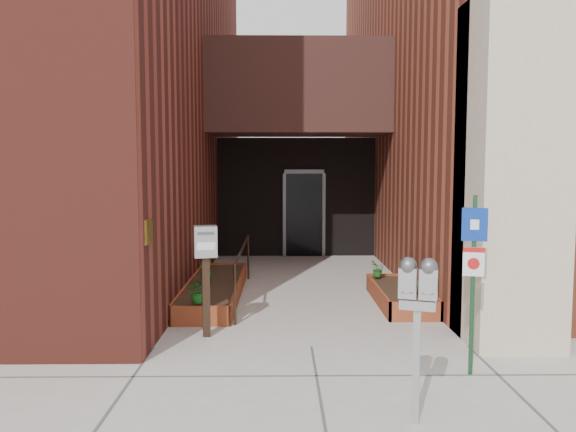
{
  "coord_description": "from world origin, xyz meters",
  "views": [
    {
      "loc": [
        -0.38,
        -6.94,
        2.29
      ],
      "look_at": [
        -0.28,
        1.8,
        1.51
      ],
      "focal_mm": 35.0,
      "sensor_mm": 36.0,
      "label": 1
    }
  ],
  "objects": [
    {
      "name": "shrub_left_b",
      "position": [
        -1.66,
        2.45,
        0.51
      ],
      "size": [
        0.32,
        0.32,
        0.41
      ],
      "primitive_type": "imported",
      "rotation": [
        0.0,
        0.0,
        2.45
      ],
      "color": "#17521A",
      "rests_on": "planter_left"
    },
    {
      "name": "parking_meter",
      "position": [
        0.81,
        -2.13,
        1.16
      ],
      "size": [
        0.35,
        0.22,
        1.5
      ],
      "color": "#A0A0A2",
      "rests_on": "ground"
    },
    {
      "name": "payment_dropbox",
      "position": [
        -1.39,
        0.46,
        1.08
      ],
      "size": [
        0.34,
        0.28,
        1.5
      ],
      "color": "black",
      "rests_on": "ground"
    },
    {
      "name": "architecture",
      "position": [
        -0.18,
        6.89,
        4.98
      ],
      "size": [
        20.0,
        14.6,
        10.0
      ],
      "color": "maroon",
      "rests_on": "ground"
    },
    {
      "name": "ground",
      "position": [
        0.0,
        0.0,
        0.0
      ],
      "size": [
        80.0,
        80.0,
        0.0
      ],
      "primitive_type": "plane",
      "color": "#9E9991",
      "rests_on": "ground"
    },
    {
      "name": "planter_right",
      "position": [
        1.6,
        2.2,
        0.13
      ],
      "size": [
        0.8,
        2.2,
        0.3
      ],
      "color": "brown",
      "rests_on": "ground"
    },
    {
      "name": "shrub_right_b",
      "position": [
        1.85,
        1.78,
        0.45
      ],
      "size": [
        0.16,
        0.16,
        0.3
      ],
      "primitive_type": "imported",
      "rotation": [
        0.0,
        0.0,
        3.19
      ],
      "color": "#1D5117",
      "rests_on": "planter_right"
    },
    {
      "name": "sign_post",
      "position": [
        1.7,
        -0.97,
        1.22
      ],
      "size": [
        0.26,
        0.1,
        1.98
      ],
      "color": "#14381E",
      "rests_on": "ground"
    },
    {
      "name": "shrub_left_c",
      "position": [
        -1.68,
        2.64,
        0.47
      ],
      "size": [
        0.25,
        0.25,
        0.34
      ],
      "primitive_type": "imported",
      "rotation": [
        0.0,
        0.0,
        3.62
      ],
      "color": "#174F16",
      "rests_on": "planter_left"
    },
    {
      "name": "shrub_right_a",
      "position": [
        1.69,
        1.74,
        0.49
      ],
      "size": [
        0.28,
        0.28,
        0.37
      ],
      "primitive_type": "imported",
      "rotation": [
        0.0,
        0.0,
        1.13
      ],
      "color": "#265718",
      "rests_on": "planter_right"
    },
    {
      "name": "handrail",
      "position": [
        -1.05,
        2.65,
        0.75
      ],
      "size": [
        0.04,
        3.34,
        0.9
      ],
      "color": "black",
      "rests_on": "ground"
    },
    {
      "name": "shrub_right_c",
      "position": [
        1.36,
        2.98,
        0.45
      ],
      "size": [
        0.28,
        0.28,
        0.3
      ],
      "primitive_type": "imported",
      "rotation": [
        0.0,
        0.0,
        4.64
      ],
      "color": "#1D5B1A",
      "rests_on": "planter_right"
    },
    {
      "name": "planter_left",
      "position": [
        -1.55,
        2.7,
        0.13
      ],
      "size": [
        0.9,
        3.6,
        0.3
      ],
      "color": "brown",
      "rests_on": "ground"
    },
    {
      "name": "shrub_left_a",
      "position": [
        -1.59,
        1.1,
        0.48
      ],
      "size": [
        0.39,
        0.39,
        0.36
      ],
      "primitive_type": "imported",
      "rotation": [
        0.0,
        0.0,
        0.22
      ],
      "color": "#1C621D",
      "rests_on": "planter_left"
    },
    {
      "name": "shrub_left_d",
      "position": [
        -1.85,
        3.92,
        0.48
      ],
      "size": [
        0.27,
        0.27,
        0.36
      ],
      "primitive_type": "imported",
      "rotation": [
        0.0,
        0.0,
        5.52
      ],
      "color": "#205618",
      "rests_on": "planter_left"
    }
  ]
}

